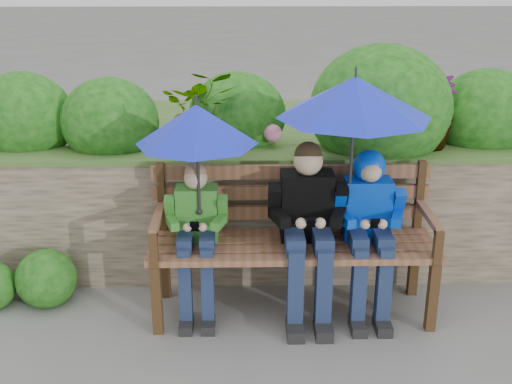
{
  "coord_description": "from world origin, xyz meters",
  "views": [
    {
      "loc": [
        -0.08,
        -3.89,
        2.43
      ],
      "look_at": [
        0.0,
        0.1,
        0.95
      ],
      "focal_mm": 45.0,
      "sensor_mm": 36.0,
      "label": 1
    }
  ],
  "objects_px": {
    "park_bench": "(292,231)",
    "boy_middle": "(308,222)",
    "umbrella_right": "(355,97)",
    "umbrella_left": "(196,124)",
    "boy_right": "(369,219)",
    "boy_left": "(197,231)"
  },
  "relations": [
    {
      "from": "boy_left",
      "to": "boy_right",
      "type": "height_order",
      "value": "boy_right"
    },
    {
      "from": "park_bench",
      "to": "umbrella_left",
      "type": "distance_m",
      "value": 1.03
    },
    {
      "from": "boy_left",
      "to": "park_bench",
      "type": "bearing_deg",
      "value": 7.52
    },
    {
      "from": "boy_left",
      "to": "umbrella_left",
      "type": "xyz_separation_m",
      "value": [
        0.02,
        0.01,
        0.75
      ]
    },
    {
      "from": "park_bench",
      "to": "boy_middle",
      "type": "distance_m",
      "value": 0.18
    },
    {
      "from": "boy_right",
      "to": "boy_middle",
      "type": "bearing_deg",
      "value": -177.31
    },
    {
      "from": "boy_middle",
      "to": "umbrella_left",
      "type": "relative_size",
      "value": 1.52
    },
    {
      "from": "boy_middle",
      "to": "umbrella_right",
      "type": "height_order",
      "value": "umbrella_right"
    },
    {
      "from": "boy_middle",
      "to": "boy_right",
      "type": "xyz_separation_m",
      "value": [
        0.42,
        0.02,
        0.01
      ]
    },
    {
      "from": "boy_right",
      "to": "umbrella_right",
      "type": "distance_m",
      "value": 0.85
    },
    {
      "from": "park_bench",
      "to": "boy_middle",
      "type": "xyz_separation_m",
      "value": [
        0.1,
        -0.1,
        0.11
      ]
    },
    {
      "from": "boy_right",
      "to": "umbrella_left",
      "type": "bearing_deg",
      "value": 179.89
    },
    {
      "from": "boy_middle",
      "to": "umbrella_left",
      "type": "distance_m",
      "value": 1.01
    },
    {
      "from": "boy_middle",
      "to": "umbrella_right",
      "type": "xyz_separation_m",
      "value": [
        0.28,
        0.04,
        0.86
      ]
    },
    {
      "from": "park_bench",
      "to": "boy_left",
      "type": "distance_m",
      "value": 0.68
    },
    {
      "from": "umbrella_right",
      "to": "park_bench",
      "type": "bearing_deg",
      "value": 171.24
    },
    {
      "from": "park_bench",
      "to": "umbrella_right",
      "type": "bearing_deg",
      "value": -8.76
    },
    {
      "from": "park_bench",
      "to": "boy_left",
      "type": "relative_size",
      "value": 1.8
    },
    {
      "from": "umbrella_left",
      "to": "umbrella_right",
      "type": "relative_size",
      "value": 0.8
    },
    {
      "from": "umbrella_right",
      "to": "boy_left",
      "type": "bearing_deg",
      "value": -178.38
    },
    {
      "from": "boy_left",
      "to": "umbrella_right",
      "type": "height_order",
      "value": "umbrella_right"
    },
    {
      "from": "park_bench",
      "to": "boy_right",
      "type": "bearing_deg",
      "value": -9.11
    }
  ]
}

